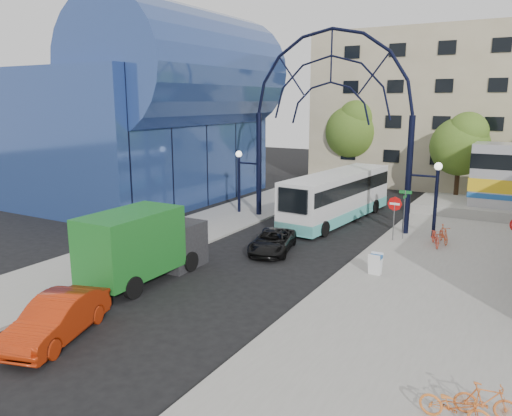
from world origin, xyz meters
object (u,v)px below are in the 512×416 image
Objects in this scene: street_name_sign at (405,204)px; bike_near_a at (436,237)px; stop_sign at (395,208)px; tree_north_b at (354,128)px; red_sedan at (57,318)px; bike_far_a at (455,406)px; black_suv at (272,241)px; gateway_arch at (330,88)px; bike_far_b at (486,401)px; bike_near_b at (444,234)px; sandwich_board at (375,261)px; tree_north_a at (462,143)px; city_bus at (338,196)px; green_truck at (145,244)px.

street_name_sign is 1.49× the size of bike_near_a.
stop_sign reaches higher than bike_near_a.
tree_north_b reaches higher than red_sedan.
stop_sign reaches higher than bike_far_a.
bike_far_a is (5.23, -16.08, -1.56)m from street_name_sign.
tree_north_b is 4.26× the size of bike_near_a.
black_suv is at bearing -135.43° from stop_sign.
bike_far_b is at bearing -56.75° from gateway_arch.
street_name_sign is 1.88× the size of bike_far_b.
tree_north_b is at bearing 99.08° from bike_near_b.
sandwich_board reaches higher than bike_far_a.
black_suv is 2.48× the size of bike_near_b.
bike_near_a is at bearing -58.43° from tree_north_b.
tree_north_b is (-3.88, 15.93, -3.29)m from gateway_arch.
tree_north_a reaches higher than bike_near_b.
street_name_sign is 2.64m from bike_near_b.
bike_near_a reaches higher than bike_far_a.
tree_north_b reaches higher than city_bus.
tree_north_a is 10.79m from tree_north_b.
street_name_sign reaches higher than sandwich_board.
bike_near_a is (7.29, 5.06, 0.04)m from black_suv.
street_name_sign is at bearing 56.36° from stop_sign.
bike_near_a is 1.09× the size of bike_far_a.
stop_sign is 1.33× the size of bike_near_a.
tree_north_a is at bearing 65.15° from city_bus.
black_suv is at bearing -80.92° from tree_north_b.
stop_sign is (4.80, -2.00, -6.56)m from gateway_arch.
tree_north_b is 4.77× the size of bike_near_b.
sandwich_board is 13.40m from red_sedan.
tree_north_a is 4.06× the size of bike_far_a.
green_truck is 1.54× the size of black_suv.
black_suv is 2.78× the size of bike_far_b.
gateway_arch is at bearing 76.14° from green_truck.
green_truck reaches higher than bike_near_b.
green_truck is 3.41× the size of bike_near_a.
tree_north_a is 20.32m from black_suv.
tree_north_a is at bearing 0.78° from bike_far_b.
tree_north_a is 3.73× the size of bike_near_a.
black_suv is 14.98m from bike_far_a.
stop_sign is at bearing -123.64° from street_name_sign.
tree_north_b is at bearing 15.56° from bike_far_b.
tree_north_b reaches higher than bike_near_b.
city_bus is at bearing 143.10° from stop_sign.
sandwich_board is at bearing -123.26° from bike_near_a.
tree_north_b reaches higher than bike_far_b.
bike_far_a is at bearing -103.56° from bike_near_b.
bike_near_b is (9.17, 18.02, -0.11)m from red_sedan.
gateway_arch is 13.80× the size of sandwich_board.
gateway_arch is 21.86m from bike_far_a.
stop_sign is 2.53× the size of sandwich_board.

